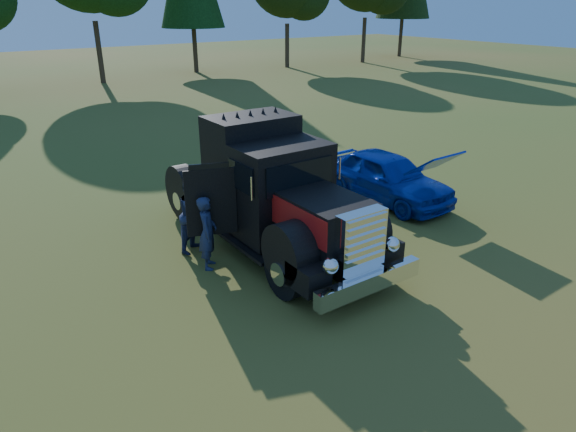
# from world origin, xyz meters

# --- Properties ---
(ground) EXTENTS (120.00, 120.00, 0.00)m
(ground) POSITION_xyz_m (0.00, 0.00, 0.00)
(ground) COLOR #2D5418
(ground) RESTS_ON ground
(diamond_t_truck) EXTENTS (3.32, 7.16, 3.00)m
(diamond_t_truck) POSITION_xyz_m (-0.55, 1.10, 1.28)
(diamond_t_truck) COLOR black
(diamond_t_truck) RESTS_ON ground
(hotrod_coupe) EXTENTS (1.81, 4.31, 1.89)m
(hotrod_coupe) POSITION_xyz_m (3.89, 1.76, 0.72)
(hotrod_coupe) COLOR #1407A7
(hotrod_coupe) RESTS_ON ground
(spectator_near) EXTENTS (0.66, 0.72, 1.66)m
(spectator_near) POSITION_xyz_m (-2.28, 1.00, 0.83)
(spectator_near) COLOR #1F3148
(spectator_near) RESTS_ON ground
(spectator_far) EXTENTS (1.09, 1.02, 1.78)m
(spectator_far) POSITION_xyz_m (-2.15, 1.95, 0.89)
(spectator_far) COLOR #1B2540
(spectator_far) RESTS_ON ground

